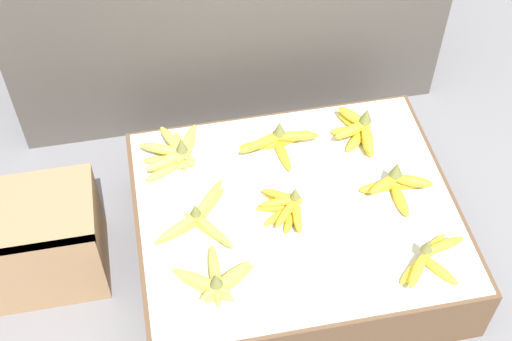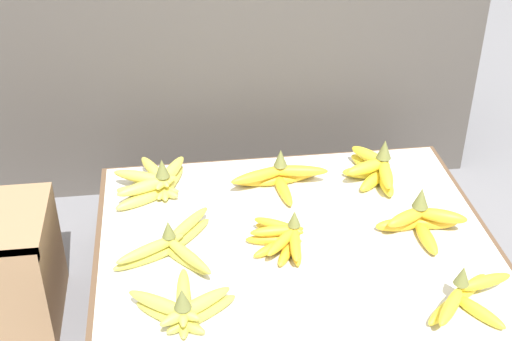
{
  "view_description": "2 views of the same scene",
  "coord_description": "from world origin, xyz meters",
  "px_view_note": "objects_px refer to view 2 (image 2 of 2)",
  "views": [
    {
      "loc": [
        -0.34,
        -1.17,
        1.81
      ],
      "look_at": [
        -0.11,
        0.05,
        0.34
      ],
      "focal_mm": 50.0,
      "sensor_mm": 36.0,
      "label": 1
    },
    {
      "loc": [
        -0.26,
        -1.25,
        1.22
      ],
      "look_at": [
        -0.08,
        0.1,
        0.35
      ],
      "focal_mm": 50.0,
      "sensor_mm": 36.0,
      "label": 2
    }
  ],
  "objects_px": {
    "banana_bunch_front_midright": "(466,297)",
    "banana_bunch_middle_midright": "(422,221)",
    "banana_bunch_front_left": "(183,307)",
    "banana_bunch_middle_left": "(173,246)",
    "banana_bunch_back_midright": "(375,169)",
    "banana_bunch_middle_midleft": "(283,239)",
    "banana_bunch_back_left": "(155,183)",
    "banana_bunch_back_midleft": "(279,177)"
  },
  "relations": [
    {
      "from": "banana_bunch_middle_midleft",
      "to": "banana_bunch_middle_midright",
      "type": "relative_size",
      "value": 0.88
    },
    {
      "from": "banana_bunch_middle_midright",
      "to": "banana_bunch_back_midleft",
      "type": "xyz_separation_m",
      "value": [
        -0.29,
        0.23,
        -0.0
      ]
    },
    {
      "from": "banana_bunch_middle_left",
      "to": "banana_bunch_middle_midright",
      "type": "relative_size",
      "value": 1.22
    },
    {
      "from": "banana_bunch_front_midright",
      "to": "banana_bunch_middle_midright",
      "type": "relative_size",
      "value": 1.02
    },
    {
      "from": "banana_bunch_middle_left",
      "to": "banana_bunch_middle_midleft",
      "type": "distance_m",
      "value": 0.24
    },
    {
      "from": "banana_bunch_middle_left",
      "to": "banana_bunch_back_midright",
      "type": "xyz_separation_m",
      "value": [
        0.52,
        0.24,
        0.01
      ]
    },
    {
      "from": "banana_bunch_middle_left",
      "to": "banana_bunch_back_midleft",
      "type": "relative_size",
      "value": 0.99
    },
    {
      "from": "banana_bunch_front_left",
      "to": "banana_bunch_front_midright",
      "type": "xyz_separation_m",
      "value": [
        0.56,
        -0.04,
        -0.0
      ]
    },
    {
      "from": "banana_bunch_middle_midleft",
      "to": "banana_bunch_middle_midright",
      "type": "bearing_deg",
      "value": 2.3
    },
    {
      "from": "banana_bunch_front_left",
      "to": "banana_bunch_middle_left",
      "type": "xyz_separation_m",
      "value": [
        -0.01,
        0.2,
        -0.0
      ]
    },
    {
      "from": "banana_bunch_front_midright",
      "to": "banana_bunch_back_midleft",
      "type": "bearing_deg",
      "value": 122.03
    },
    {
      "from": "banana_bunch_back_left",
      "to": "banana_bunch_back_midright",
      "type": "height_order",
      "value": "banana_bunch_back_midright"
    },
    {
      "from": "banana_bunch_back_midleft",
      "to": "banana_bunch_back_midright",
      "type": "distance_m",
      "value": 0.25
    },
    {
      "from": "banana_bunch_middle_midleft",
      "to": "banana_bunch_front_midright",
      "type": "bearing_deg",
      "value": -35.74
    },
    {
      "from": "banana_bunch_back_left",
      "to": "banana_bunch_back_midright",
      "type": "relative_size",
      "value": 0.89
    },
    {
      "from": "banana_bunch_back_left",
      "to": "banana_bunch_back_midright",
      "type": "distance_m",
      "value": 0.55
    },
    {
      "from": "banana_bunch_middle_left",
      "to": "banana_bunch_middle_midleft",
      "type": "height_order",
      "value": "banana_bunch_middle_left"
    },
    {
      "from": "banana_bunch_back_left",
      "to": "banana_bunch_middle_midleft",
      "type": "bearing_deg",
      "value": -42.63
    },
    {
      "from": "banana_bunch_front_left",
      "to": "banana_bunch_middle_midright",
      "type": "xyz_separation_m",
      "value": [
        0.55,
        0.21,
        0.0
      ]
    },
    {
      "from": "banana_bunch_back_midright",
      "to": "banana_bunch_front_left",
      "type": "bearing_deg",
      "value": -139.05
    },
    {
      "from": "banana_bunch_front_left",
      "to": "banana_bunch_back_midleft",
      "type": "bearing_deg",
      "value": 59.73
    },
    {
      "from": "banana_bunch_front_midright",
      "to": "banana_bunch_middle_midleft",
      "type": "relative_size",
      "value": 1.16
    },
    {
      "from": "banana_bunch_front_midright",
      "to": "banana_bunch_back_midright",
      "type": "distance_m",
      "value": 0.48
    },
    {
      "from": "banana_bunch_back_left",
      "to": "banana_bunch_middle_left",
      "type": "bearing_deg",
      "value": -81.94
    },
    {
      "from": "banana_bunch_back_midright",
      "to": "banana_bunch_middle_midright",
      "type": "bearing_deg",
      "value": -78.51
    },
    {
      "from": "banana_bunch_front_midright",
      "to": "banana_bunch_back_left",
      "type": "distance_m",
      "value": 0.78
    },
    {
      "from": "banana_bunch_back_midleft",
      "to": "banana_bunch_front_left",
      "type": "bearing_deg",
      "value": -120.27
    },
    {
      "from": "banana_bunch_back_left",
      "to": "banana_bunch_back_midleft",
      "type": "bearing_deg",
      "value": -2.33
    },
    {
      "from": "banana_bunch_front_left",
      "to": "banana_bunch_middle_midright",
      "type": "bearing_deg",
      "value": 20.89
    },
    {
      "from": "banana_bunch_front_midright",
      "to": "banana_bunch_back_midright",
      "type": "relative_size",
      "value": 0.95
    },
    {
      "from": "banana_bunch_middle_midleft",
      "to": "banana_bunch_back_left",
      "type": "distance_m",
      "value": 0.38
    },
    {
      "from": "banana_bunch_front_midright",
      "to": "banana_bunch_middle_left",
      "type": "distance_m",
      "value": 0.62
    },
    {
      "from": "banana_bunch_back_midright",
      "to": "banana_bunch_middle_left",
      "type": "bearing_deg",
      "value": -155.47
    },
    {
      "from": "banana_bunch_middle_left",
      "to": "banana_bunch_back_midright",
      "type": "bearing_deg",
      "value": 24.53
    },
    {
      "from": "banana_bunch_front_midright",
      "to": "banana_bunch_middle_left",
      "type": "bearing_deg",
      "value": 157.18
    },
    {
      "from": "banana_bunch_back_midright",
      "to": "banana_bunch_back_midleft",
      "type": "bearing_deg",
      "value": 179.1
    },
    {
      "from": "banana_bunch_front_left",
      "to": "banana_bunch_front_midright",
      "type": "height_order",
      "value": "banana_bunch_front_left"
    },
    {
      "from": "banana_bunch_middle_midleft",
      "to": "banana_bunch_back_midright",
      "type": "xyz_separation_m",
      "value": [
        0.27,
        0.24,
        0.01
      ]
    },
    {
      "from": "banana_bunch_middle_left",
      "to": "banana_bunch_back_left",
      "type": "relative_size",
      "value": 1.27
    },
    {
      "from": "banana_bunch_front_midright",
      "to": "banana_bunch_middle_left",
      "type": "relative_size",
      "value": 0.84
    },
    {
      "from": "banana_bunch_front_left",
      "to": "banana_bunch_middle_midleft",
      "type": "xyz_separation_m",
      "value": [
        0.23,
        0.2,
        -0.01
      ]
    },
    {
      "from": "banana_bunch_middle_left",
      "to": "banana_bunch_back_midleft",
      "type": "xyz_separation_m",
      "value": [
        0.27,
        0.24,
        0.0
      ]
    }
  ]
}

